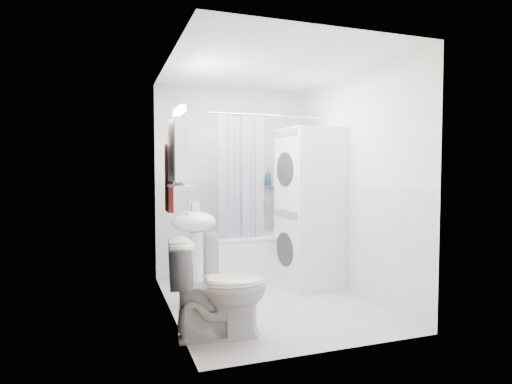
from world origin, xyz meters
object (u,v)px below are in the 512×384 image
object	(u,v)px
washer_dryer	(311,208)
toilet	(218,288)
sink	(194,236)
bathtub	(269,253)

from	to	relation	value
washer_dryer	toilet	size ratio (longest dim) A/B	2.28
toilet	sink	bearing A→B (deg)	9.17
washer_dryer	toilet	xyz separation A→B (m)	(-1.40, -1.13, -0.52)
bathtub	washer_dryer	world-z (taller)	washer_dryer
washer_dryer	bathtub	bearing A→B (deg)	117.49
sink	washer_dryer	bearing A→B (deg)	12.12
bathtub	toilet	bearing A→B (deg)	-123.07
bathtub	sink	bearing A→B (deg)	-143.13
bathtub	sink	world-z (taller)	sink
bathtub	washer_dryer	xyz separation A→B (m)	(0.32, -0.53, 0.60)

